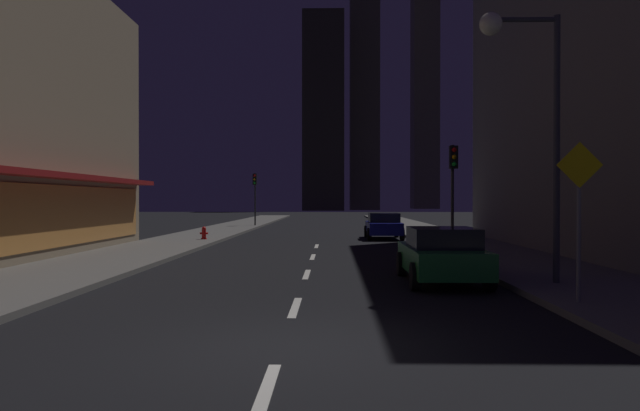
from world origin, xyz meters
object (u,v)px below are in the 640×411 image
object	(u,v)px
traffic_light_far_left	(255,188)
fire_hydrant_far_left	(204,233)
car_parked_near	(442,255)
traffic_light_near_right	(453,174)
car_parked_far	(383,226)
street_lamp_right	(523,81)
pedestrian_crossing_sign	(579,207)

from	to	relation	value
traffic_light_far_left	fire_hydrant_far_left	bearing A→B (deg)	-91.37
car_parked_near	traffic_light_far_left	xyz separation A→B (m)	(-9.10, 31.46, 2.45)
traffic_light_near_right	car_parked_near	bearing A→B (deg)	-103.68
car_parked_far	street_lamp_right	world-z (taller)	street_lamp_right
pedestrian_crossing_sign	traffic_light_far_left	bearing A→B (deg)	107.53
fire_hydrant_far_left	pedestrian_crossing_sign	bearing A→B (deg)	-57.98
traffic_light_near_right	street_lamp_right	distance (m)	8.95
car_parked_far	traffic_light_far_left	distance (m)	16.93
car_parked_near	car_parked_far	xyz separation A→B (m)	(0.00, 17.40, 0.00)
traffic_light_near_right	pedestrian_crossing_sign	bearing A→B (deg)	-89.50
fire_hydrant_far_left	street_lamp_right	bearing A→B (deg)	-54.22
fire_hydrant_far_left	car_parked_far	bearing A→B (deg)	15.86
car_parked_far	fire_hydrant_far_left	size ratio (longest dim) A/B	6.48
car_parked_near	street_lamp_right	xyz separation A→B (m)	(1.78, -0.95, 4.33)
car_parked_near	fire_hydrant_far_left	size ratio (longest dim) A/B	6.48
street_lamp_right	car_parked_far	bearing A→B (deg)	95.54
traffic_light_near_right	fire_hydrant_far_left	bearing A→B (deg)	148.82
traffic_light_far_left	street_lamp_right	distance (m)	34.24
fire_hydrant_far_left	pedestrian_crossing_sign	distance (m)	21.74
fire_hydrant_far_left	traffic_light_far_left	world-z (taller)	traffic_light_far_left
street_lamp_right	fire_hydrant_far_left	bearing A→B (deg)	125.78
traffic_light_far_left	street_lamp_right	bearing A→B (deg)	-71.44
car_parked_near	street_lamp_right	size ratio (longest dim) A/B	0.64
car_parked_near	traffic_light_near_right	distance (m)	8.40
fire_hydrant_far_left	pedestrian_crossing_sign	world-z (taller)	pedestrian_crossing_sign
traffic_light_near_right	car_parked_far	bearing A→B (deg)	101.20
car_parked_far	fire_hydrant_far_left	xyz separation A→B (m)	(-9.50, -2.70, -0.29)
traffic_light_near_right	traffic_light_far_left	bearing A→B (deg)	114.94
car_parked_near	traffic_light_near_right	bearing A→B (deg)	76.32
traffic_light_near_right	traffic_light_far_left	distance (m)	26.09
car_parked_near	traffic_light_far_left	bearing A→B (deg)	106.13
car_parked_far	street_lamp_right	xyz separation A→B (m)	(1.78, -18.35, 4.33)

